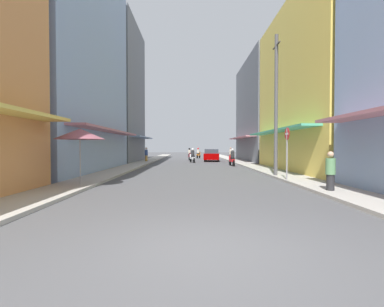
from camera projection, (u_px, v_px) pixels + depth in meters
ground_plane at (193, 164)px, 27.82m from camera, size 119.65×119.65×0.00m
sidewalk_left at (140, 163)px, 27.78m from camera, size 1.86×62.38×0.12m
sidewalk_right at (245, 163)px, 27.85m from camera, size 1.86×62.38×0.12m
building_left_mid at (60, 56)px, 19.02m from camera, size 7.05×13.57×15.89m
building_left_far at (111, 94)px, 31.39m from camera, size 7.05×9.96×15.42m
building_right_mid at (326, 88)px, 19.24m from camera, size 7.05×12.96×11.56m
building_right_far at (271, 111)px, 32.57m from camera, size 7.05×12.70×11.75m
motorbike_maroon at (190, 155)px, 35.65m from camera, size 0.55×1.81×1.58m
motorbike_orange at (198, 154)px, 41.93m from camera, size 0.74×1.74×1.58m
motorbike_red at (232, 158)px, 24.97m from camera, size 0.55×1.81×1.58m
motorbike_white at (192, 156)px, 30.29m from camera, size 0.70×1.76×1.58m
parked_car at (212, 155)px, 33.14m from camera, size 2.16×4.25×1.45m
pedestrian_midway at (231, 154)px, 36.65m from camera, size 0.34×0.34×1.65m
pedestrian_crossing at (330, 173)px, 10.14m from camera, size 0.34×0.34×1.55m
pedestrian_far at (146, 155)px, 31.10m from camera, size 0.34×0.34×1.66m
vendor_umbrella at (80, 134)px, 11.66m from camera, size 2.06×2.06×2.48m
utility_pole at (276, 105)px, 15.57m from camera, size 0.20×1.20×7.97m
street_sign_no_entry at (287, 147)px, 13.53m from camera, size 0.07×0.60×2.65m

